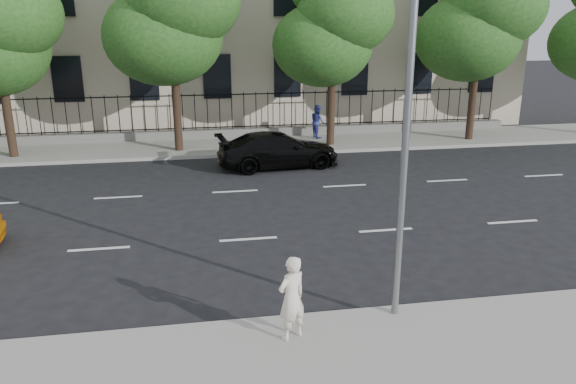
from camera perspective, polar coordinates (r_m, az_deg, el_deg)
ground at (r=13.43m, az=-2.93°, el=-8.81°), size 120.00×120.00×0.00m
near_sidewalk at (r=9.99m, az=0.04°, el=-18.52°), size 60.00×4.00×0.15m
far_sidewalk at (r=26.65m, az=-6.64°, el=4.67°), size 60.00×4.00×0.15m
lane_markings at (r=17.79m, az=-4.81°, el=-2.07°), size 49.60×4.62×0.01m
iron_fence at (r=28.20m, az=-6.90°, el=6.55°), size 30.00×0.50×2.20m
street_light at (r=10.94m, az=11.29°, el=12.97°), size 0.25×3.32×8.05m
tree_c at (r=25.33m, az=-11.74°, el=18.22°), size 5.89×5.50×9.80m
tree_d at (r=26.12m, az=4.60°, el=17.22°), size 5.34×4.94×8.84m
tree_e at (r=28.66m, az=18.95°, el=17.12°), size 5.71×5.31×9.46m
black_sedan at (r=22.89m, az=-0.99°, el=4.31°), size 5.15×2.54×1.44m
woman_near at (r=10.52m, az=0.37°, el=-10.72°), size 0.72×0.64×1.65m
pedestrian_far at (r=27.88m, az=3.02°, el=7.18°), size 0.75×0.89×1.62m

